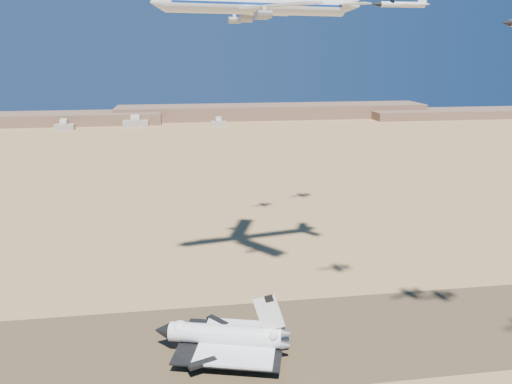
{
  "coord_description": "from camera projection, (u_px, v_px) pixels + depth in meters",
  "views": [
    {
      "loc": [
        -4.06,
        -137.02,
        88.4
      ],
      "look_at": [
        17.46,
        8.0,
        46.97
      ],
      "focal_mm": 35.0,
      "sensor_mm": 36.0,
      "label": 1
    }
  ],
  "objects": [
    {
      "name": "chase_jet_f",
      "position": [
        329.0,
        6.0,
        230.5
      ],
      "size": [
        16.22,
        9.54,
        4.15
      ],
      "rotation": [
        0.0,
        0.0,
        0.34
      ],
      "color": "silver"
    },
    {
      "name": "chase_jet_a",
      "position": [
        401.0,
        4.0,
        131.12
      ],
      "size": [
        15.72,
        8.4,
        3.91
      ],
      "rotation": [
        0.0,
        0.0,
        0.04
      ],
      "color": "silver"
    },
    {
      "name": "crew_c",
      "position": [
        252.0,
        362.0,
        145.47
      ],
      "size": [
        1.24,
        1.15,
        1.92
      ],
      "primitive_type": "imported",
      "rotation": [
        0.0,
        0.0,
        2.48
      ],
      "color": "#BD2F0B",
      "rests_on": "runway"
    },
    {
      "name": "crew_b",
      "position": [
        247.0,
        364.0,
        144.79
      ],
      "size": [
        1.02,
        1.0,
        1.87
      ],
      "primitive_type": "imported",
      "rotation": [
        0.0,
        0.0,
        2.39
      ],
      "color": "#BD2F0B",
      "rests_on": "runway"
    },
    {
      "name": "runway",
      "position": [
        204.0,
        346.0,
        155.03
      ],
      "size": [
        600.0,
        50.0,
        0.06
      ],
      "primitive_type": "cube",
      "color": "brown",
      "rests_on": "ground"
    },
    {
      "name": "carrier_747",
      "position": [
        252.0,
        5.0,
        163.58
      ],
      "size": [
        73.3,
        55.75,
        18.19
      ],
      "rotation": [
        0.0,
        0.0,
        0.18
      ],
      "color": "silver"
    },
    {
      "name": "ridgeline",
      "position": [
        234.0,
        114.0,
        664.13
      ],
      "size": [
        960.0,
        90.0,
        18.0
      ],
      "color": "brown",
      "rests_on": "ground"
    },
    {
      "name": "crew_a",
      "position": [
        243.0,
        364.0,
        144.75
      ],
      "size": [
        0.66,
        0.8,
        1.88
      ],
      "primitive_type": "imported",
      "rotation": [
        0.0,
        0.0,
        1.21
      ],
      "color": "#BD2F0B",
      "rests_on": "runway"
    },
    {
      "name": "ground",
      "position": [
        204.0,
        346.0,
        155.04
      ],
      "size": [
        1200.0,
        1200.0,
        0.0
      ],
      "primitive_type": "plane",
      "color": "#AF894E",
      "rests_on": "ground"
    },
    {
      "name": "hangars",
      "position": [
        132.0,
        123.0,
        600.11
      ],
      "size": [
        200.5,
        29.5,
        30.0
      ],
      "color": "#A7A394",
      "rests_on": "ground"
    },
    {
      "name": "shuttle",
      "position": [
        224.0,
        337.0,
        150.25
      ],
      "size": [
        41.71,
        32.35,
        20.41
      ],
      "rotation": [
        0.0,
        0.0,
        -0.26
      ],
      "color": "white",
      "rests_on": "runway"
    },
    {
      "name": "chase_jet_e",
      "position": [
        276.0,
        14.0,
        214.89
      ],
      "size": [
        13.49,
        7.87,
        3.44
      ],
      "rotation": [
        0.0,
        0.0,
        0.3
      ],
      "color": "silver"
    }
  ]
}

